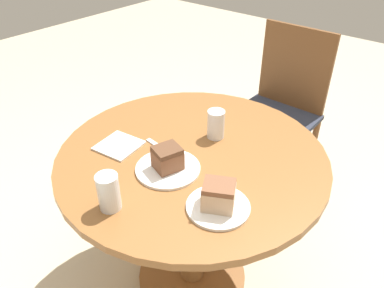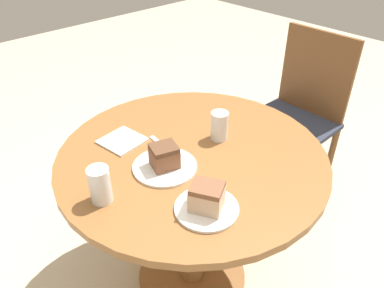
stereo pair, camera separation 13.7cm
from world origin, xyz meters
TOP-DOWN VIEW (x-y plane):
  - ground_plane at (0.00, 0.00)m, footprint 8.00×8.00m
  - table at (0.00, 0.00)m, footprint 1.01×1.01m
  - chair at (-0.10, 0.88)m, footprint 0.44×0.48m
  - plate_near at (-0.00, -0.13)m, footprint 0.23×0.23m
  - plate_far at (0.25, -0.17)m, footprint 0.20×0.20m
  - cake_slice_near at (-0.00, -0.13)m, footprint 0.11×0.11m
  - cake_slice_far at (0.25, -0.17)m, footprint 0.12×0.12m
  - glass_lemonade at (0.00, 0.14)m, footprint 0.07×0.07m
  - glass_water at (-0.01, -0.38)m, footprint 0.07×0.07m
  - napkin_stack at (-0.24, -0.15)m, footprint 0.17×0.17m
  - fork at (-0.11, -0.05)m, footprint 0.16×0.04m

SIDE VIEW (x-z plane):
  - ground_plane at x=0.00m, z-range 0.00..0.00m
  - chair at x=-0.10m, z-range 0.03..0.97m
  - table at x=0.00m, z-range 0.19..0.92m
  - fork at x=-0.11m, z-range 0.74..0.74m
  - napkin_stack at x=-0.24m, z-range 0.74..0.74m
  - plate_near at x=0.00m, z-range 0.74..0.75m
  - plate_far at x=0.25m, z-range 0.74..0.75m
  - glass_lemonade at x=0.00m, z-range 0.73..0.84m
  - cake_slice_near at x=0.00m, z-range 0.75..0.83m
  - cake_slice_far at x=0.25m, z-range 0.75..0.83m
  - glass_water at x=-0.01m, z-range 0.73..0.85m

